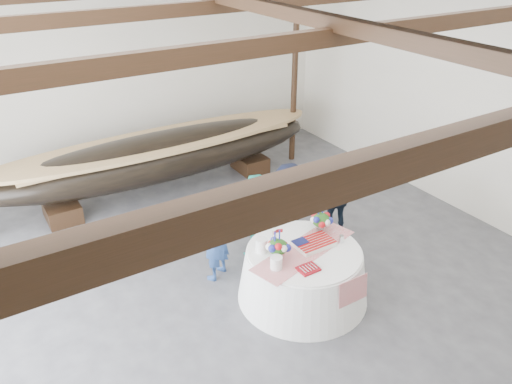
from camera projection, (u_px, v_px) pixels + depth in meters
floor at (273, 307)px, 7.76m from camera, size 10.00×12.00×0.01m
wall_back at (127, 76)px, 11.20m from camera, size 10.00×0.02×4.50m
wall_right at (505, 113)px, 9.02m from camera, size 0.02×12.00×4.50m
pavilion_structure at (245, 34)px, 6.45m from camera, size 9.80×11.76×4.50m
longboat_display at (162, 156)px, 10.69m from camera, size 7.34×1.47×1.38m
banquet_table at (303, 274)px, 7.78m from camera, size 2.05×2.05×0.88m
tabletop_items at (299, 238)px, 7.60m from camera, size 1.97×1.05×0.40m
guest_woman_blue at (215, 235)px, 8.08m from camera, size 0.70×0.63×1.61m
guest_woman_teal at (254, 215)px, 8.69m from camera, size 0.80×0.64×1.55m
guest_man_left at (289, 207)px, 8.84m from camera, size 1.18×0.84×1.66m
guest_man_right at (337, 197)px, 9.20m from camera, size 1.03×0.66×1.63m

